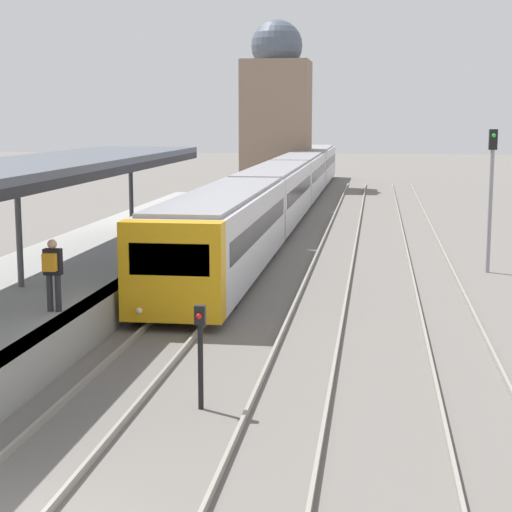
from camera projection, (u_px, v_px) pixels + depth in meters
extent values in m
cube|color=#4C515B|center=(16.00, 167.00, 21.89)|extent=(4.00, 25.81, 0.20)
cube|color=black|center=(90.00, 177.00, 21.66)|extent=(0.08, 25.81, 0.24)
cylinder|color=#47474C|center=(19.00, 230.00, 22.15)|extent=(0.16, 0.16, 3.02)
cylinder|color=#47474C|center=(131.00, 195.00, 32.24)|extent=(0.16, 0.16, 3.02)
cylinder|color=#2D2D33|center=(50.00, 293.00, 19.51)|extent=(0.14, 0.14, 0.85)
cylinder|color=#2D2D33|center=(58.00, 293.00, 19.49)|extent=(0.14, 0.14, 0.85)
cube|color=black|center=(53.00, 262.00, 19.38)|extent=(0.40, 0.22, 0.60)
sphere|color=tan|center=(52.00, 244.00, 19.32)|extent=(0.22, 0.22, 0.22)
cube|color=orange|center=(49.00, 262.00, 19.18)|extent=(0.30, 0.18, 0.40)
cube|color=gold|center=(172.00, 271.00, 21.61)|extent=(2.63, 0.70, 2.54)
cube|color=black|center=(169.00, 260.00, 21.23)|extent=(2.05, 0.04, 0.81)
sphere|color=#EFEACC|center=(139.00, 311.00, 21.54)|extent=(0.16, 0.16, 0.16)
sphere|color=#EFEACC|center=(201.00, 313.00, 21.32)|extent=(0.16, 0.16, 0.16)
cube|color=silver|center=(224.00, 233.00, 28.84)|extent=(2.63, 14.09, 2.54)
cube|color=gray|center=(224.00, 193.00, 28.62)|extent=(2.32, 13.81, 0.12)
cube|color=black|center=(224.00, 224.00, 28.79)|extent=(2.65, 12.96, 0.66)
cylinder|color=black|center=(158.00, 294.00, 24.71)|extent=(0.12, 0.70, 0.70)
cylinder|color=black|center=(234.00, 296.00, 24.40)|extent=(0.12, 0.70, 0.70)
cylinder|color=black|center=(217.00, 247.00, 33.66)|extent=(0.12, 0.70, 0.70)
cylinder|color=black|center=(273.00, 248.00, 33.35)|extent=(0.12, 0.70, 0.70)
cube|color=silver|center=(274.00, 195.00, 42.95)|extent=(2.63, 14.09, 2.54)
cube|color=gray|center=(274.00, 168.00, 42.73)|extent=(2.32, 13.81, 0.12)
cube|color=black|center=(274.00, 189.00, 42.90)|extent=(2.65, 12.96, 0.66)
cylinder|color=black|center=(238.00, 230.00, 38.82)|extent=(0.12, 0.70, 0.70)
cylinder|color=black|center=(287.00, 230.00, 38.51)|extent=(0.12, 0.70, 0.70)
cylinder|color=black|center=(264.00, 209.00, 47.77)|extent=(0.12, 0.70, 0.70)
cylinder|color=black|center=(304.00, 209.00, 47.46)|extent=(0.12, 0.70, 0.70)
cube|color=silver|center=(300.00, 176.00, 57.06)|extent=(2.63, 14.09, 2.54)
cube|color=gray|center=(300.00, 156.00, 56.85)|extent=(2.32, 13.81, 0.12)
cube|color=black|center=(300.00, 171.00, 57.02)|extent=(2.65, 12.96, 0.66)
cylinder|color=black|center=(275.00, 200.00, 52.93)|extent=(0.12, 0.70, 0.70)
cylinder|color=black|center=(311.00, 200.00, 52.62)|extent=(0.12, 0.70, 0.70)
cylinder|color=black|center=(290.00, 188.00, 61.88)|extent=(0.12, 0.70, 0.70)
cylinder|color=black|center=(321.00, 188.00, 61.57)|extent=(0.12, 0.70, 0.70)
cube|color=silver|center=(315.00, 164.00, 71.17)|extent=(2.63, 14.09, 2.54)
cube|color=gray|center=(316.00, 148.00, 70.96)|extent=(2.32, 13.81, 0.12)
cube|color=black|center=(315.00, 161.00, 71.13)|extent=(2.65, 12.96, 0.66)
cylinder|color=black|center=(297.00, 182.00, 67.04)|extent=(0.12, 0.70, 0.70)
cylinder|color=black|center=(325.00, 183.00, 66.73)|extent=(0.12, 0.70, 0.70)
cylinder|color=black|center=(306.00, 175.00, 75.99)|extent=(0.12, 0.70, 0.70)
cylinder|color=black|center=(332.00, 175.00, 75.69)|extent=(0.12, 0.70, 0.70)
cylinder|color=black|center=(201.00, 367.00, 15.86)|extent=(0.10, 0.10, 1.62)
cube|color=black|center=(200.00, 315.00, 15.70)|extent=(0.20, 0.14, 0.36)
sphere|color=red|center=(199.00, 316.00, 15.61)|extent=(0.11, 0.11, 0.11)
cylinder|color=gray|center=(490.00, 202.00, 29.65)|extent=(0.14, 0.14, 4.99)
cube|color=black|center=(493.00, 139.00, 29.31)|extent=(0.28, 0.20, 0.70)
sphere|color=green|center=(494.00, 135.00, 29.17)|extent=(0.14, 0.14, 0.14)
cube|color=#89705B|center=(276.00, 125.00, 65.27)|extent=(5.05, 5.05, 9.64)
sphere|color=#4C5666|center=(277.00, 46.00, 64.32)|extent=(3.88, 3.88, 3.88)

